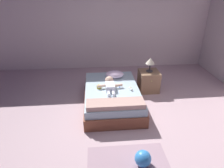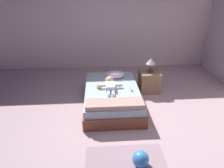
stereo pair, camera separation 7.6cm
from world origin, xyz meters
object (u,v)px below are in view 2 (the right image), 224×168
Objects in this scene: nightstand at (149,81)px; toy_block at (99,87)px; lamp at (151,62)px; pillow at (115,74)px; toy_ball at (141,159)px; toothbrush at (120,86)px; baby_bottle at (131,89)px; bed at (112,96)px; baby at (110,85)px.

toy_block is at bearing -156.18° from nightstand.
nightstand is 1.50× the size of lamp.
toy_ball is (0.17, -2.19, -0.33)m from pillow.
nightstand is 2.30m from toy_ball.
toothbrush is 0.28m from baby_bottle.
pillow reaches higher than toy_block.
bed is 1.19m from lamp.
bed is at bearing -43.29° from baby.
pillow is 2.22m from toy_ball.
lamp reaches higher than toy_ball.
baby is 6.39× the size of toy_block.
toothbrush is 0.94m from lamp.
toy_ball is (-0.64, -2.21, -0.12)m from nightstand.
toothbrush is 1.57× the size of toy_block.
nightstand reaches higher than toy_ball.
toy_ball is at bearing -80.45° from bed.
baby is 0.44m from baby_bottle.
baby is 0.23m from toy_block.
bed is 4.34× the size of pillow.
bed is 0.27m from baby.
pillow is 0.85m from lamp.
baby is (-0.04, 0.04, 0.26)m from bed.
nightstand reaches higher than bed.
baby_bottle is (0.26, -0.63, -0.05)m from pillow.
toothbrush is 0.65× the size of toy_ball.
lamp is at bearing 23.83° from toy_block.
toy_ball is at bearing -93.34° from baby_bottle.
baby is 1.92× the size of lamp.
bed is at bearing -101.56° from pillow.
baby reaches higher than toothbrush.
bed is 1.69m from toy_ball.
nightstand is (0.81, 0.02, -0.21)m from pillow.
toothbrush is at bearing -148.65° from lamp.
bed is at bearing 99.55° from toy_ball.
baby_bottle is at bearing -130.14° from lamp.
toy_ball is (0.28, -1.66, -0.06)m from bed.
nightstand is (0.92, 0.54, 0.06)m from bed.
toy_block is (-1.18, -0.52, -0.31)m from lamp.
lamp is 2.37m from toy_ball.
pillow is 2.68× the size of toothbrush.
toy_ball is at bearing -86.46° from toothbrush.
pillow reaches higher than nightstand.
lamp reaches higher than nightstand.
pillow reaches higher than bed.
lamp is at bearing 31.35° from toothbrush.
baby is at bearing -152.16° from nightstand.
baby reaches higher than toy_ball.
nightstand is at bearing 27.84° from baby.
baby_bottle is at bearing -67.38° from pillow.
pillow is at bearing 98.18° from toothbrush.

